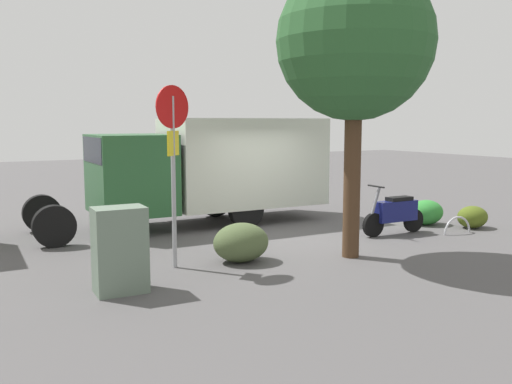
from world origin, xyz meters
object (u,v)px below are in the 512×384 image
(motorcycle, at_px, (395,213))
(bike_rack_hoop, at_px, (457,234))
(box_truck_near, at_px, (209,165))
(stop_sign, at_px, (173,147))
(street_tree, at_px, (355,43))
(utility_cabinet, at_px, (120,250))

(motorcycle, xyz_separation_m, bike_rack_hoop, (-1.35, 0.68, -0.52))
(box_truck_near, relative_size, stop_sign, 2.28)
(street_tree, bearing_deg, motorcycle, -152.09)
(motorcycle, height_order, stop_sign, stop_sign)
(box_truck_near, xyz_separation_m, bike_rack_hoop, (-4.62, 4.10, -1.55))
(motorcycle, bearing_deg, box_truck_near, -45.61)
(box_truck_near, bearing_deg, stop_sign, 58.23)
(motorcycle, xyz_separation_m, stop_sign, (5.65, 0.32, 1.68))
(box_truck_near, height_order, stop_sign, stop_sign)
(street_tree, height_order, bike_rack_hoop, street_tree)
(utility_cabinet, xyz_separation_m, bike_rack_hoop, (-8.26, -0.61, -0.67))
(stop_sign, relative_size, street_tree, 0.58)
(motorcycle, distance_m, bike_rack_hoop, 1.60)
(motorcycle, bearing_deg, street_tree, 28.57)
(utility_cabinet, bearing_deg, motorcycle, -169.46)
(box_truck_near, height_order, utility_cabinet, box_truck_near)
(street_tree, xyz_separation_m, utility_cabinet, (4.59, 0.06, -3.45))
(stop_sign, height_order, street_tree, street_tree)
(utility_cabinet, relative_size, bike_rack_hoop, 1.58)
(stop_sign, distance_m, bike_rack_hoop, 7.34)
(motorcycle, bearing_deg, bike_rack_hoop, 154.05)
(box_truck_near, distance_m, street_tree, 5.40)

